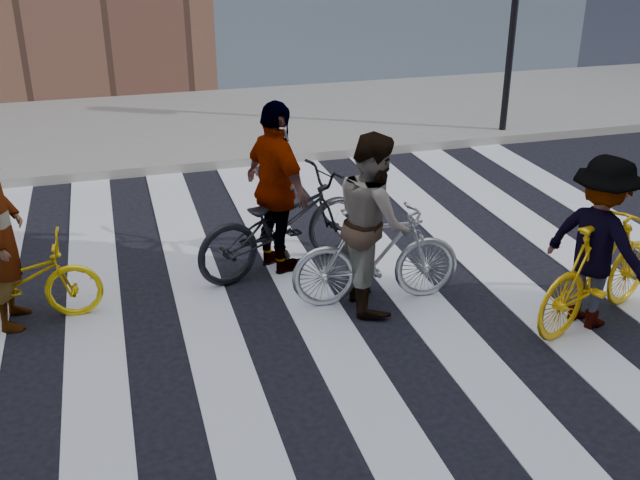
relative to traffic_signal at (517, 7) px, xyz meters
name	(u,v)px	position (x,y,z in m)	size (l,w,h in m)	color
ground	(374,314)	(-4.40, -5.32, -2.28)	(100.00, 100.00, 0.00)	black
sidewalk_far	(239,122)	(-4.40, 2.18, -2.20)	(100.00, 5.00, 0.15)	gray
zebra_crosswalk	(374,313)	(-4.40, -5.32, -2.27)	(8.25, 10.00, 0.01)	silver
traffic_signal	(517,7)	(0.00, 0.00, 0.00)	(0.22, 0.42, 3.33)	black
bike_yellow_left	(14,282)	(-7.86, -4.47, -1.84)	(0.58, 1.67, 0.88)	yellow
bike_silver_mid	(377,256)	(-4.30, -5.07, -1.75)	(0.50, 1.77, 1.06)	silver
bike_yellow_right	(598,271)	(-2.36, -6.05, -1.73)	(0.52, 1.84, 1.10)	yellow
bike_dark_rear	(282,223)	(-5.04, -4.02, -1.72)	(0.74, 2.13, 1.12)	black
rider_mid	(373,221)	(-4.35, -5.07, -1.36)	(0.89, 0.69, 1.83)	slate
rider_right	(599,243)	(-2.41, -6.05, -1.42)	(1.11, 0.64, 1.72)	slate
rider_rear	(277,189)	(-5.09, -4.02, -1.31)	(1.14, 0.48, 1.95)	slate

